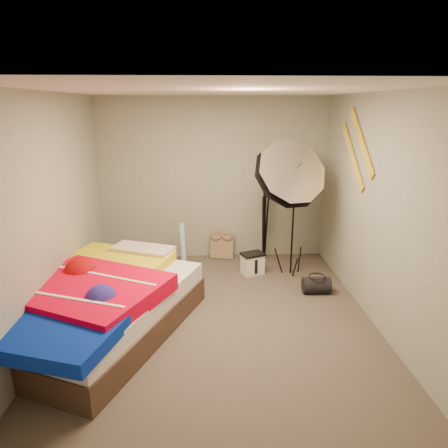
{
  "coord_description": "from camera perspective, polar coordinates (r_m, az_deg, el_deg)",
  "views": [
    {
      "loc": [
        -0.11,
        -4.12,
        2.36
      ],
      "look_at": [
        0.1,
        0.6,
        0.95
      ],
      "focal_mm": 32.0,
      "sensor_mm": 36.0,
      "label": 1
    }
  ],
  "objects": [
    {
      "name": "floor",
      "position": [
        4.75,
        -0.9,
        -13.18
      ],
      "size": [
        4.0,
        4.0,
        0.0
      ],
      "primitive_type": "plane",
      "color": "brown",
      "rests_on": "ground"
    },
    {
      "name": "ceiling",
      "position": [
        4.12,
        -1.07,
        18.57
      ],
      "size": [
        4.0,
        4.0,
        0.0
      ],
      "primitive_type": "plane",
      "rotation": [
        3.14,
        0.0,
        0.0
      ],
      "color": "silver",
      "rests_on": "wall_back"
    },
    {
      "name": "wall_back",
      "position": [
        6.22,
        -1.51,
        6.32
      ],
      "size": [
        3.5,
        0.0,
        3.5
      ],
      "primitive_type": "plane",
      "rotation": [
        1.57,
        0.0,
        0.0
      ],
      "color": "#969C8D",
      "rests_on": "floor"
    },
    {
      "name": "wall_front",
      "position": [
        2.39,
        0.41,
        -10.94
      ],
      "size": [
        3.5,
        0.0,
        3.5
      ],
      "primitive_type": "plane",
      "rotation": [
        -1.57,
        0.0,
        0.0
      ],
      "color": "#969C8D",
      "rests_on": "floor"
    },
    {
      "name": "wall_left",
      "position": [
        4.57,
        -23.49,
        1.17
      ],
      "size": [
        0.0,
        4.0,
        4.0
      ],
      "primitive_type": "plane",
      "rotation": [
        1.57,
        0.0,
        1.57
      ],
      "color": "#969C8D",
      "rests_on": "floor"
    },
    {
      "name": "wall_right",
      "position": [
        4.65,
        21.1,
        1.7
      ],
      "size": [
        0.0,
        4.0,
        4.0
      ],
      "primitive_type": "plane",
      "rotation": [
        1.57,
        0.0,
        -1.57
      ],
      "color": "#969C8D",
      "rests_on": "floor"
    },
    {
      "name": "tote_bag",
      "position": [
        6.4,
        -0.27,
        -3.23
      ],
      "size": [
        0.4,
        0.23,
        0.38
      ],
      "primitive_type": "cube",
      "rotation": [
        -0.14,
        0.0,
        -0.18
      ],
      "color": "#A1855F",
      "rests_on": "floor"
    },
    {
      "name": "wrapping_roll",
      "position": [
        6.01,
        -5.89,
        -3.15
      ],
      "size": [
        0.13,
        0.21,
        0.68
      ],
      "primitive_type": "cylinder",
      "rotation": [
        -0.17,
        0.0,
        0.28
      ],
      "color": "#57B8D1",
      "rests_on": "floor"
    },
    {
      "name": "camera_case",
      "position": [
        5.83,
        4.1,
        -5.74
      ],
      "size": [
        0.35,
        0.3,
        0.29
      ],
      "primitive_type": "cube",
      "rotation": [
        0.0,
        0.0,
        0.38
      ],
      "color": "white",
      "rests_on": "floor"
    },
    {
      "name": "duffel_bag",
      "position": [
        5.39,
        13.06,
        -8.52
      ],
      "size": [
        0.36,
        0.23,
        0.22
      ],
      "primitive_type": "cylinder",
      "rotation": [
        0.0,
        1.57,
        -0.03
      ],
      "color": "black",
      "rests_on": "floor"
    },
    {
      "name": "wall_stripe_upper",
      "position": [
        5.08,
        19.05,
        11.11
      ],
      "size": [
        0.02,
        0.91,
        0.78
      ],
      "primitive_type": "cube",
      "rotation": [
        0.7,
        0.0,
        0.0
      ],
      "color": "gold",
      "rests_on": "wall_right"
    },
    {
      "name": "wall_stripe_lower",
      "position": [
        5.34,
        17.89,
        9.26
      ],
      "size": [
        0.02,
        0.91,
        0.78
      ],
      "primitive_type": "cube",
      "rotation": [
        0.7,
        0.0,
        0.0
      ],
      "color": "gold",
      "rests_on": "wall_right"
    },
    {
      "name": "bed",
      "position": [
        4.54,
        -17.67,
        -10.83
      ],
      "size": [
        2.28,
        2.75,
        0.65
      ],
      "color": "#442F24",
      "rests_on": "floor"
    },
    {
      "name": "photo_umbrella",
      "position": [
        5.39,
        9.16,
        6.88
      ],
      "size": [
        1.12,
        0.88,
        2.05
      ],
      "color": "black",
      "rests_on": "floor"
    },
    {
      "name": "camera_tripod",
      "position": [
        6.2,
        5.82,
        0.47
      ],
      "size": [
        0.06,
        0.06,
        1.12
      ],
      "color": "black",
      "rests_on": "floor"
    }
  ]
}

